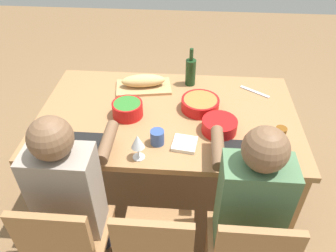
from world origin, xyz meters
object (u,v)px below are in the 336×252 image
Objects in this scene: dining_table at (168,122)px; chair_far_center at (156,248)px; bread_loaf at (143,81)px; wine_bottle at (191,71)px; serving_bowl_fruit at (200,104)px; chair_far_right at (67,242)px; cup_far_center at (157,137)px; serving_bowl_greens at (128,108)px; napkin_stack at (185,144)px; diner_far_right at (70,189)px; diner_far_left at (250,200)px; cutting_board at (144,87)px; serving_bowl_pasta at (219,125)px; beer_bottle at (277,144)px; wine_glass at (138,142)px.

chair_far_center is at bearing 90.00° from dining_table.
bread_loaf is (0.20, -1.14, 0.32)m from chair_far_center.
wine_bottle is at bearing -96.46° from chair_far_center.
serving_bowl_fruit is at bearing 103.25° from wine_bottle.
chair_far_right is 0.76m from cup_far_center.
serving_bowl_greens is 0.47m from napkin_stack.
chair_far_right and chair_far_center have the same top height.
serving_bowl_fruit is (-0.69, -0.72, 0.09)m from diner_far_right.
chair_far_right is at bearing 50.97° from cup_far_center.
chair_far_right is (0.48, 0.84, -0.18)m from dining_table.
napkin_stack is at bearing 118.38° from bread_loaf.
wine_bottle is 2.07× the size of napkin_stack.
diner_far_left reaches higher than bread_loaf.
serving_bowl_fruit is 0.48m from cutting_board.
serving_bowl_pasta is 0.38m from beer_bottle.
chair_far_center is at bearing 94.32° from cup_far_center.
serving_bowl_greens is 0.49m from serving_bowl_fruit.
napkin_stack is (-0.39, 0.27, -0.04)m from serving_bowl_greens.
beer_bottle is at bearing 133.55° from serving_bowl_fruit.
wine_glass reaches higher than cutting_board.
wine_bottle is at bearing -71.99° from diner_far_left.
serving_bowl_fruit is at bearing -167.36° from serving_bowl_greens.
dining_table is 0.49m from wine_glass.
wine_bottle is 0.91m from beer_bottle.
serving_bowl_fruit reaches higher than cutting_board.
serving_bowl_greens is at bearing -104.92° from chair_far_right.
chair_far_center is at bearing 108.27° from serving_bowl_greens.
wine_bottle is 0.86m from wine_glass.
diner_far_left reaches higher than cup_far_center.
chair_far_right is 0.48m from chair_far_center.
cup_far_center is (0.04, -0.54, 0.30)m from chair_far_center.
beer_bottle is (-1.11, -0.46, 0.37)m from chair_far_right.
wine_glass is (0.13, -0.41, 0.37)m from chair_far_center.
bread_loaf is 0.36m from wine_bottle.
napkin_stack is (-0.16, 0.01, -0.03)m from cup_far_center.
diner_far_left reaches higher than serving_bowl_fruit.
serving_bowl_greens is 0.63× the size of bread_loaf.
cutting_board is at bearing -54.44° from diner_far_left.
diner_far_right is 5.48× the size of serving_bowl_pasta.
diner_far_left is 1.10m from wine_bottle.
beer_bottle is at bearing 159.48° from serving_bowl_greens.
cutting_board is at bearing 14.11° from wine_bottle.
bread_loaf is (0.68, -0.95, 0.11)m from diner_far_left.
dining_table is 0.39m from bread_loaf.
wine_glass is at bearing 108.23° from serving_bowl_greens.
wine_glass is 1.80× the size of cup_far_center.
cutting_board is at bearing -40.34° from serving_bowl_pasta.
diner_far_right is 7.23× the size of wine_glass.
napkin_stack is (0.09, 0.38, -0.03)m from serving_bowl_fruit.
serving_bowl_greens is at bearing 80.16° from cutting_board.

